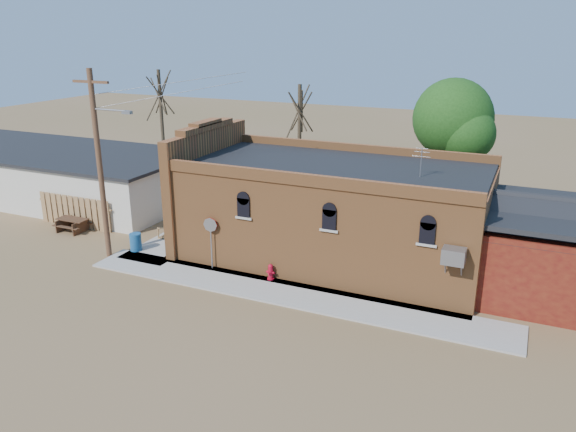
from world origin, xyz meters
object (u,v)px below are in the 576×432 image
at_px(utility_pole, 100,161).
at_px(trash_barrel, 136,242).
at_px(picnic_table, 73,223).
at_px(fire_hydrant, 271,272).
at_px(stop_sign, 211,230).
at_px(brick_bar, 327,211).

xyz_separation_m(utility_pole, trash_barrel, (0.84, 0.96, -4.25)).
bearing_deg(trash_barrel, picnic_table, 168.50).
xyz_separation_m(fire_hydrant, picnic_table, (-12.80, 1.40, 0.03)).
bearing_deg(fire_hydrant, stop_sign, -162.39).
height_order(stop_sign, picnic_table, stop_sign).
bearing_deg(trash_barrel, stop_sign, -4.37).
distance_m(fire_hydrant, picnic_table, 12.88).
relative_size(brick_bar, utility_pole, 1.82).
bearing_deg(trash_barrel, brick_bar, 20.47).
distance_m(stop_sign, trash_barrel, 4.89).
distance_m(brick_bar, utility_pole, 10.96).
relative_size(utility_pole, trash_barrel, 10.15).
bearing_deg(stop_sign, utility_pole, -157.54).
xyz_separation_m(brick_bar, fire_hydrant, (-1.28, -3.70, -1.90)).
height_order(fire_hydrant, picnic_table, fire_hydrant).
xyz_separation_m(brick_bar, trash_barrel, (-8.94, -3.34, -1.82)).
bearing_deg(picnic_table, stop_sign, -8.82).
height_order(utility_pole, stop_sign, utility_pole).
height_order(utility_pole, fire_hydrant, utility_pole).
relative_size(fire_hydrant, trash_barrel, 0.82).
relative_size(brick_bar, picnic_table, 9.38).
xyz_separation_m(fire_hydrant, trash_barrel, (-7.67, 0.36, 0.09)).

